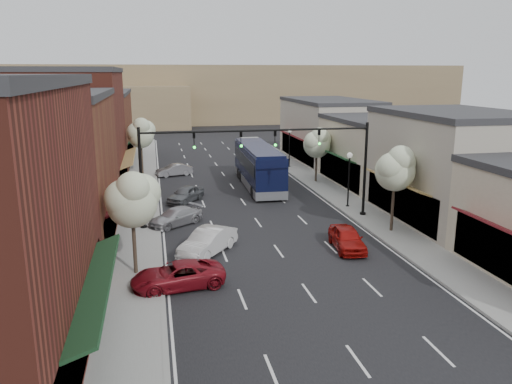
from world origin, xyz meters
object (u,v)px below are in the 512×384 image
lamp_post_far (289,141)px  parked_car_b (208,242)px  parked_car_c (176,217)px  signal_mast_left (176,162)px  tree_right_near (396,167)px  parked_car_a (178,275)px  tree_right_far (317,142)px  parked_car_d (186,194)px  signal_mast_right (335,156)px  tree_left_near (133,198)px  tree_left_far (141,133)px  coach_bus (258,166)px  parked_car_e (174,170)px  red_hatchback (347,238)px  lamp_post_near (349,171)px

lamp_post_far → parked_car_b: 28.31m
parked_car_c → signal_mast_left: bearing=-19.4°
tree_right_near → lamp_post_far: size_ratio=1.34×
parked_car_a → parked_car_c: parked_car_a is taller
tree_right_far → parked_car_d: 14.34m
signal_mast_right → tree_right_far: size_ratio=1.51×
tree_right_far → parked_car_d: tree_right_far is taller
parked_car_d → parked_car_c: bearing=-63.7°
parked_car_d → tree_right_far: bearing=57.4°
tree_left_near → parked_car_a: (2.05, -1.98, -3.58)m
signal_mast_right → tree_left_far: bearing=127.7°
tree_right_far → coach_bus: tree_right_far is taller
tree_left_far → parked_car_e: (3.14, 0.10, -3.99)m
tree_right_near → tree_left_far: bearing=127.0°
red_hatchback → parked_car_b: parked_car_b is taller
parked_car_b → lamp_post_near: bearing=72.0°
coach_bus → parked_car_e: coach_bus is taller
tree_right_near → red_hatchback: tree_right_near is taller
tree_right_far → parked_car_b: size_ratio=1.20×
signal_mast_right → parked_car_d: 13.02m
signal_mast_right → parked_car_e: signal_mast_right is taller
lamp_post_near → lamp_post_far: bearing=90.0°
parked_car_b → parked_car_e: (-0.92, 23.59, -0.13)m
tree_left_near → parked_car_c: bearing=74.2°
signal_mast_right → tree_left_near: (-13.87, -8.05, -0.40)m
lamp_post_far → parked_car_e: lamp_post_far is taller
tree_right_near → lamp_post_far: tree_right_near is taller
signal_mast_left → parked_car_c: (-0.18, 0.59, -4.02)m
signal_mast_left → coach_bus: 14.24m
tree_left_far → red_hatchback: tree_left_far is taller
signal_mast_right → lamp_post_far: signal_mast_right is taller
lamp_post_far → parked_car_b: size_ratio=0.98×
tree_left_far → parked_car_d: (3.58, -11.01, -3.93)m
signal_mast_left → parked_car_b: (1.42, -5.54, -3.87)m
parked_car_a → tree_right_far: bearing=138.1°
red_hatchback → tree_right_far: bearing=83.3°
tree_right_near → red_hatchback: (-4.20, -2.43, -3.76)m
coach_bus → lamp_post_far: bearing=59.6°
signal_mast_right → lamp_post_far: size_ratio=1.85×
parked_car_b → parked_car_e: bearing=130.4°
signal_mast_left → lamp_post_far: size_ratio=1.85×
parked_car_e → tree_right_far: bearing=48.9°
tree_right_far → tree_left_far: bearing=160.1°
signal_mast_left → tree_left_far: (-2.63, 17.95, -0.02)m
signal_mast_left → parked_car_e: signal_mast_left is taller
tree_right_near → parked_car_a: 16.18m
signal_mast_left → lamp_post_far: (13.42, 20.00, -1.62)m
tree_right_near → parked_car_b: tree_right_near is taller
parked_car_a → parked_car_e: parked_car_a is taller
tree_right_far → tree_left_far: 17.66m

